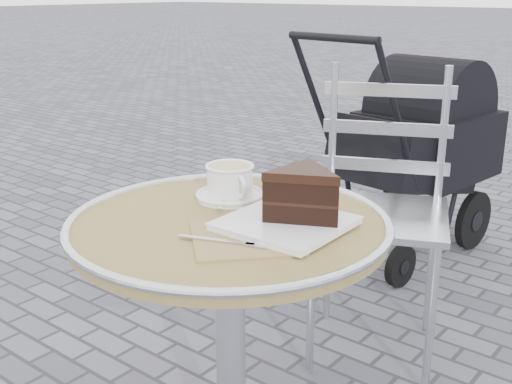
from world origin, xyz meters
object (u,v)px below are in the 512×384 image
Objects in this scene: cafe_table at (230,288)px; baby_stroller at (413,155)px; bistro_chair at (383,178)px; cake_plate_set at (298,201)px; cappuccino_set at (230,184)px.

baby_stroller reaches higher than cafe_table.
bistro_chair is at bearing 95.68° from cafe_table.
cafe_table is at bearing -108.43° from bistro_chair.
cake_plate_set is at bearing -98.69° from bistro_chair.
baby_stroller reaches higher than cake_plate_set.
cappuccino_set is 0.19× the size of bistro_chair.
cake_plate_set is 0.36× the size of baby_stroller.
cake_plate_set is 1.77m from baby_stroller.
baby_stroller reaches higher than cappuccino_set.
baby_stroller is (-0.27, 1.61, -0.29)m from cappuccino_set.
cappuccino_set is 0.48× the size of cake_plate_set.
bistro_chair is (-0.09, 0.90, 0.04)m from cafe_table.
bistro_chair is 0.92× the size of baby_stroller.
bistro_chair is at bearing 104.48° from cake_plate_set.
cafe_table is 0.70× the size of baby_stroller.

